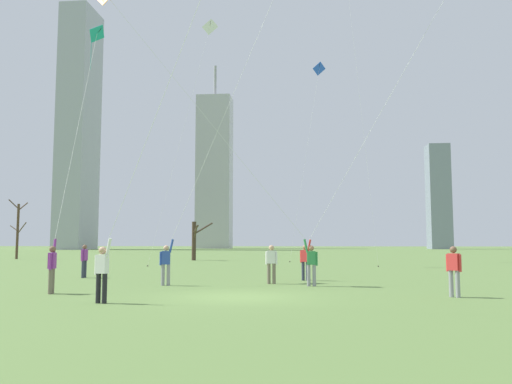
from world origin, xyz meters
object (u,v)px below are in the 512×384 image
Objects in this scene: bare_tree_far_right_edge at (18,228)px; kite_flyer_foreground_right_red at (192,200)px; kite_flyer_midfield_center_purple at (142,165)px; distant_kite_drifting_left_blue at (317,79)px; bare_tree_center at (195,239)px; kite_flyer_midfield_right_teal at (60,223)px; bystander_watching_nearby at (271,262)px; kite_flyer_far_back_orange at (259,194)px; bystander_far_off_by_trees at (84,259)px; kite_flyer_midfield_left_yellow at (330,213)px; distant_kite_low_near_trees_white at (206,41)px; bystander_strolling_midfield at (454,269)px.

kite_flyer_foreground_right_red is at bearing -50.66° from bare_tree_far_right_edge.
distant_kite_drifting_left_blue is at bearing 80.26° from kite_flyer_midfield_center_purple.
kite_flyer_foreground_right_red is 4.84× the size of bare_tree_center.
kite_flyer_midfield_right_teal is 0.65× the size of distant_kite_drifting_left_blue.
bare_tree_far_right_edge is at bearing 173.40° from distant_kite_drifting_left_blue.
bystander_watching_nearby is 0.44× the size of bare_tree_center.
bystander_far_off_by_trees is (-8.97, 3.63, -2.83)m from kite_flyer_far_back_orange.
bare_tree_center is (-11.80, 25.80, -1.00)m from kite_flyer_midfield_left_yellow.
bystander_far_off_by_trees is (-2.06, 6.93, -1.54)m from kite_flyer_midfield_right_teal.
kite_flyer_far_back_orange is 10.08m from bystander_far_off_by_trees.
kite_flyer_foreground_right_red is 39.54m from bare_tree_far_right_edge.
distant_kite_low_near_trees_white is (1.23, 20.79, 14.86)m from kite_flyer_midfield_right_teal.
bystander_watching_nearby is 41.14m from bare_tree_far_right_edge.
bystander_strolling_midfield and bystander_watching_nearby have the same top height.
distant_kite_low_near_trees_white is at bearing 119.72° from bystander_strolling_midfield.
distant_kite_drifting_left_blue reaches higher than bare_tree_center.
kite_flyer_midfield_center_purple is 1.74× the size of kite_flyer_midfield_right_teal.
bystander_watching_nearby is at bearing -95.79° from distant_kite_drifting_left_blue.
distant_kite_drifting_left_blue is (2.65, 26.15, 16.08)m from bystander_watching_nearby.
distant_kite_low_near_trees_white is at bearing -30.40° from bare_tree_far_right_edge.
distant_kite_low_near_trees_white is (3.29, 13.87, 16.40)m from bystander_far_off_by_trees.
kite_flyer_foreground_right_red is at bearing -80.72° from distant_kite_low_near_trees_white.
bare_tree_center is (-9.22, 27.64, 1.16)m from bystander_watching_nearby.
distant_kite_low_near_trees_white is at bearing 76.65° from bystander_far_off_by_trees.
kite_flyer_far_back_orange is at bearing -139.20° from kite_flyer_midfield_left_yellow.
distant_kite_drifting_left_blue is (0.06, 24.30, 13.93)m from kite_flyer_midfield_left_yellow.
kite_flyer_midfield_right_teal is at bearing 138.03° from kite_flyer_midfield_center_purple.
bare_tree_far_right_edge is at bearing 132.40° from kite_flyer_far_back_orange.
bystander_watching_nearby is 0.08× the size of distant_kite_low_near_trees_white.
kite_flyer_far_back_orange is at bearing -47.60° from bare_tree_far_right_edge.
kite_flyer_midfield_right_teal is at bearing -154.50° from kite_flyer_far_back_orange.
bystander_watching_nearby is at bearing 28.99° from kite_flyer_midfield_right_teal.
bystander_strolling_midfield and bystander_far_off_by_trees have the same top height.
distant_kite_low_near_trees_white is 1.02× the size of distant_kite_drifting_left_blue.
kite_flyer_foreground_right_red is 1.30× the size of kite_flyer_far_back_orange.
kite_flyer_midfield_center_purple is at bearing -80.35° from bare_tree_center.
kite_flyer_midfield_center_purple is 1.12× the size of distant_kite_low_near_trees_white.
distant_kite_drifting_left_blue is at bearing 47.02° from distant_kite_low_near_trees_white.
kite_flyer_midfield_left_yellow is 3.84m from bystander_watching_nearby.
kite_flyer_midfield_right_teal reaches higher than bystander_watching_nearby.
kite_flyer_midfield_right_teal is at bearing -151.01° from bystander_watching_nearby.
bystander_strolling_midfield is at bearing -61.84° from kite_flyer_midfield_left_yellow.
bystander_far_off_by_trees is at bearing 153.75° from bystander_strolling_midfield.
kite_flyer_midfield_right_teal is 7.56× the size of bystander_watching_nearby.
bystander_watching_nearby is (7.37, 4.08, -1.54)m from kite_flyer_midfield_right_teal.
bystander_strolling_midfield is (9.35, 2.99, -3.04)m from kite_flyer_midfield_center_purple.
distant_kite_low_near_trees_white reaches higher than bare_tree_far_right_edge.
distant_kite_low_near_trees_white reaches higher than bystander_watching_nearby.
distant_kite_drifting_left_blue reaches higher than kite_flyer_midfield_right_teal.
kite_flyer_midfield_right_teal is 7.39m from bystander_far_off_by_trees.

